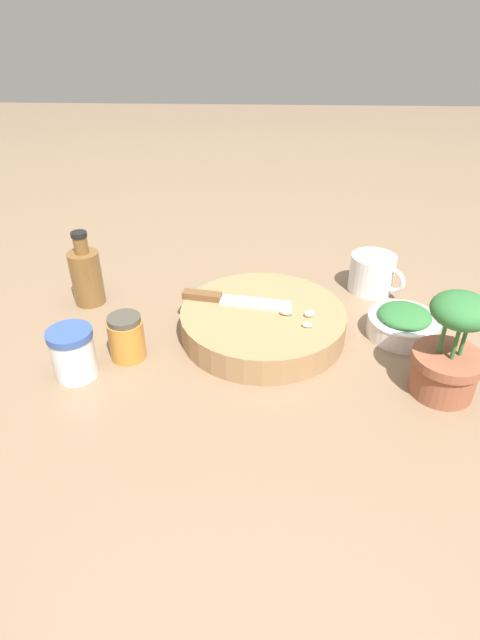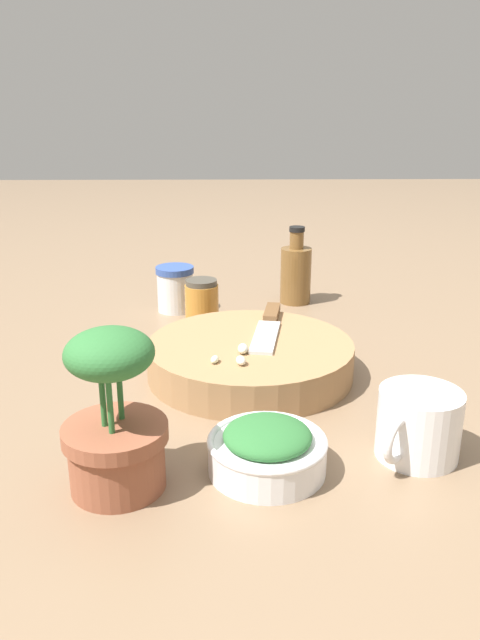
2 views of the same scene
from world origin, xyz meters
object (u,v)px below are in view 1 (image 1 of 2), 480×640
oil_bottle (86,275)px  potted_herb (450,353)px  garlic_cloves (298,315)px  spice_jar (73,353)px  herb_bowl (403,323)px  chef_knife (229,299)px  cutting_board (263,323)px  honey_jar (127,337)px  coffee_mug (373,273)px

oil_bottle → potted_herb: potted_herb is taller
garlic_cloves → spice_jar: size_ratio=0.73×
garlic_cloves → herb_bowl: 0.20m
chef_knife → spice_jar: size_ratio=2.37×
cutting_board → oil_bottle: size_ratio=1.96×
honey_jar → oil_bottle: bearing=-56.1°
chef_knife → honey_jar: (0.17, 0.11, -0.02)m
herb_bowl → coffee_mug: coffee_mug is taller
spice_jar → oil_bottle: bearing=-78.3°
herb_bowl → honey_jar: honey_jar is taller
cutting_board → herb_bowl: size_ratio=2.31×
garlic_cloves → honey_jar: size_ratio=0.78×
chef_knife → honey_jar: honey_jar is taller
coffee_mug → potted_herb: size_ratio=0.61×
oil_bottle → potted_herb: (-0.64, 0.25, 0.01)m
herb_bowl → coffee_mug: (0.03, -0.17, 0.01)m
garlic_cloves → oil_bottle: bearing=-16.5°
coffee_mug → potted_herb: bearing=99.3°
coffee_mug → potted_herb: potted_herb is taller
cutting_board → spice_jar: size_ratio=3.47×
spice_jar → honey_jar: size_ratio=1.07×
garlic_cloves → spice_jar: bearing=17.1°
herb_bowl → spice_jar: spice_jar is taller
cutting_board → honey_jar: size_ratio=3.70×
coffee_mug → honey_jar: honey_jar is taller
herb_bowl → potted_herb: bearing=99.5°
coffee_mug → oil_bottle: size_ratio=0.70×
chef_knife → oil_bottle: bearing=-94.6°
chef_knife → potted_herb: bearing=72.2°
oil_bottle → potted_herb: 0.69m
oil_bottle → potted_herb: bearing=158.6°
herb_bowl → oil_bottle: 0.62m
coffee_mug → honey_jar: 0.53m
potted_herb → oil_bottle: bearing=-21.4°
cutting_board → chef_knife: bearing=-25.8°
chef_knife → garlic_cloves: 0.14m
garlic_cloves → honey_jar: (0.30, 0.06, -0.02)m
chef_knife → honey_jar: bearing=-47.4°
potted_herb → garlic_cloves: bearing=-29.7°
coffee_mug → oil_bottle: bearing=7.5°
chef_knife → potted_herb: size_ratio=1.18×
spice_jar → coffee_mug: (-0.54, -0.32, -0.00)m
honey_jar → cutting_board: bearing=-161.0°
oil_bottle → cutting_board: bearing=163.8°
garlic_cloves → oil_bottle: 0.44m
cutting_board → herb_bowl: 0.26m
cutting_board → honey_jar: bearing=19.0°
herb_bowl → honey_jar: (0.49, 0.09, 0.01)m
herb_bowl → honey_jar: 0.50m
cutting_board → spice_jar: 0.34m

